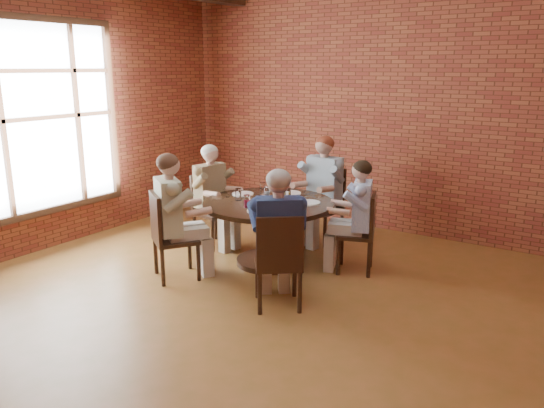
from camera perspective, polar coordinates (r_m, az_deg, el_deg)
The scene contains 27 objects.
floor at distance 4.90m, azimuth -4.18°, elevation -12.77°, with size 7.00×7.00×0.00m, color #975C2E.
wall_back at distance 7.45m, azimuth 12.44°, elevation 10.02°, with size 7.00×7.00×0.00m, color brown.
wall_left at distance 6.87m, azimuth -26.75°, elevation 8.47°, with size 7.00×7.00×0.00m, color brown.
window at distance 7.03m, azimuth -23.59°, elevation 8.49°, with size 0.10×2.16×2.36m.
dining_table at distance 6.12m, azimuth -0.38°, elevation -1.74°, with size 1.50×1.50×0.75m.
chair_a at distance 5.97m, azimuth 9.74°, elevation -2.74°, with size 0.50×0.50×0.90m.
diner_a at distance 5.94m, azimuth 9.06°, elevation -1.40°, with size 0.49×0.60×1.26m, color #486CBC, non-canonical shape.
chair_b at distance 7.02m, azimuth 5.76°, elevation 0.27°, with size 0.50×0.50×0.97m.
diner_b at distance 6.90m, azimuth 5.36°, elevation 1.52°, with size 0.56×0.69×1.39m, color #8AA0AF, non-canonical shape.
chair_c at distance 6.86m, azimuth -6.76°, elevation -0.28°, with size 0.47×0.47×0.92m.
diner_c at distance 6.77m, azimuth -6.36°, elevation 0.83°, with size 0.51×0.63×1.30m, color brown, non-canonical shape.
chair_d at distance 5.79m, azimuth -11.22°, elevation -3.08°, with size 0.62×0.62×0.96m.
diner_d at distance 5.76m, azimuth -10.42°, elevation -1.40°, with size 0.55×0.68×1.37m, color #BBA493, non-canonical shape.
chair_e at distance 4.97m, azimuth 0.74°, elevation -5.88°, with size 0.61×0.61×0.94m.
diner_e at distance 5.00m, azimuth 0.65°, elevation -3.79°, with size 0.54×0.66×1.35m, color #1B284D, non-canonical shape.
plate_a at distance 6.00m, azimuth 3.98°, elevation 0.15°, with size 0.26×0.26×0.01m, color white.
plate_b at distance 6.44m, azimuth 1.98°, elevation 1.19°, with size 0.26×0.26×0.01m, color white.
plate_c at distance 6.41m, azimuth -3.16°, elevation 1.11°, with size 0.26×0.26×0.01m, color white.
plate_d at distance 5.65m, azimuth -1.40°, elevation -0.73°, with size 0.26×0.26×0.01m, color white.
glass_a at distance 6.01m, azimuth 1.71°, elevation 0.83°, with size 0.07×0.07×0.14m, color white.
glass_b at distance 6.17m, azimuth 1.26°, elevation 1.18°, with size 0.07×0.07×0.14m, color white.
glass_c at distance 6.41m, azimuth -1.01°, elevation 1.71°, with size 0.07×0.07×0.14m, color white.
glass_d at distance 6.18m, azimuth -0.55°, elevation 1.21°, with size 0.07×0.07×0.14m, color white.
glass_e at distance 6.12m, azimuth -3.64°, elevation 1.04°, with size 0.07×0.07×0.14m, color white.
glass_f at distance 5.80m, azimuth -2.72°, elevation 0.31°, with size 0.07×0.07×0.14m, color white.
glass_g at distance 5.81m, azimuth -0.95°, elevation 0.34°, with size 0.07×0.07×0.14m, color white.
smartphone at distance 5.63m, azimuth 1.11°, elevation -0.81°, with size 0.08×0.15×0.01m, color black.
Camera 1 is at (2.68, -3.43, 2.24)m, focal length 35.00 mm.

